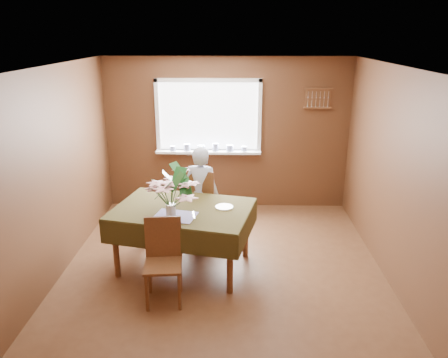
{
  "coord_description": "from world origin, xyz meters",
  "views": [
    {
      "loc": [
        0.15,
        -4.79,
        2.86
      ],
      "look_at": [
        0.0,
        0.55,
        1.05
      ],
      "focal_mm": 35.0,
      "sensor_mm": 36.0,
      "label": 1
    }
  ],
  "objects_px": {
    "seated_woman": "(201,195)",
    "flower_bouquet": "(170,189)",
    "dining_table": "(183,215)",
    "chair_far": "(202,201)",
    "chair_near": "(163,256)"
  },
  "relations": [
    {
      "from": "chair_near",
      "to": "flower_bouquet",
      "type": "bearing_deg",
      "value": 80.39
    },
    {
      "from": "chair_far",
      "to": "flower_bouquet",
      "type": "xyz_separation_m",
      "value": [
        -0.28,
        -1.07,
        0.57
      ]
    },
    {
      "from": "dining_table",
      "to": "flower_bouquet",
      "type": "height_order",
      "value": "flower_bouquet"
    },
    {
      "from": "dining_table",
      "to": "chair_far",
      "type": "distance_m",
      "value": 0.85
    },
    {
      "from": "chair_far",
      "to": "chair_near",
      "type": "relative_size",
      "value": 1.12
    },
    {
      "from": "chair_far",
      "to": "flower_bouquet",
      "type": "height_order",
      "value": "flower_bouquet"
    },
    {
      "from": "chair_near",
      "to": "flower_bouquet",
      "type": "xyz_separation_m",
      "value": [
        0.03,
        0.44,
        0.63
      ]
    },
    {
      "from": "chair_far",
      "to": "chair_near",
      "type": "bearing_deg",
      "value": 97.21
    },
    {
      "from": "seated_woman",
      "to": "flower_bouquet",
      "type": "xyz_separation_m",
      "value": [
        -0.27,
        -0.99,
        0.45
      ]
    },
    {
      "from": "chair_near",
      "to": "seated_woman",
      "type": "relative_size",
      "value": 0.68
    },
    {
      "from": "dining_table",
      "to": "flower_bouquet",
      "type": "distance_m",
      "value": 0.52
    },
    {
      "from": "chair_near",
      "to": "flower_bouquet",
      "type": "distance_m",
      "value": 0.77
    },
    {
      "from": "seated_woman",
      "to": "flower_bouquet",
      "type": "bearing_deg",
      "value": 85.76
    },
    {
      "from": "chair_far",
      "to": "flower_bouquet",
      "type": "distance_m",
      "value": 1.24
    },
    {
      "from": "dining_table",
      "to": "seated_woman",
      "type": "height_order",
      "value": "seated_woman"
    }
  ]
}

